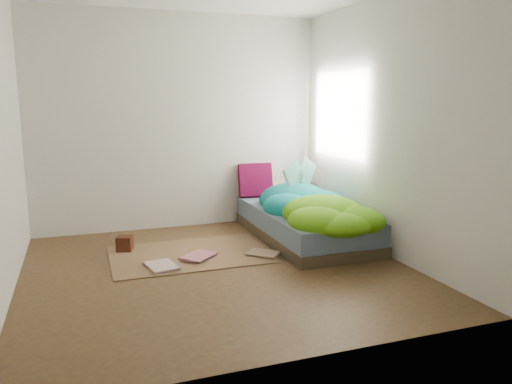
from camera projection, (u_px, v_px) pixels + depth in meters
ground at (218, 270)px, 4.68m from camera, size 3.50×3.50×0.00m
room_walls at (217, 94)px, 4.39m from camera, size 3.54×3.54×2.62m
bed at (304, 224)px, 5.72m from camera, size 1.00×2.00×0.34m
duvet at (313, 198)px, 5.45m from camera, size 0.96×1.84×0.34m
rug at (190, 254)px, 5.14m from camera, size 1.60×1.10×0.01m
pillow_floral at (291, 191)px, 6.47m from camera, size 0.60×0.38×0.13m
pillow_magenta at (255, 180)px, 6.41m from camera, size 0.44×0.18×0.42m
open_book at (301, 165)px, 5.86m from camera, size 0.46×0.28×0.28m
wooden_box at (125, 243)px, 5.23m from camera, size 0.19×0.19×0.15m
floor_book_a at (149, 268)px, 4.65m from camera, size 0.31×0.38×0.03m
floor_book_b at (188, 255)px, 5.05m from camera, size 0.42×0.41×0.03m
floor_book_c at (259, 257)px, 5.00m from camera, size 0.39×0.39×0.02m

